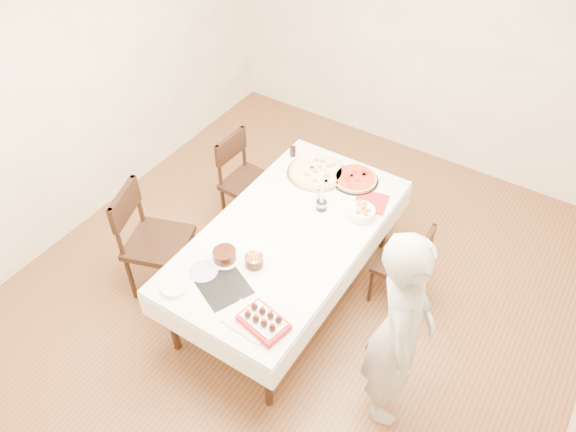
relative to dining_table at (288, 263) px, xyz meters
The scene contains 22 objects.
floor 0.39m from the dining_table, ahead, with size 5.00×5.00×0.00m, color brown.
wall_back 2.69m from the dining_table, 88.01° to the left, with size 4.50×0.04×2.70m, color #F4E3CD.
wall_left 2.37m from the dining_table, behind, with size 0.04×5.00×2.70m, color #F4E3CD.
dining_table is the anchor object (origin of this frame).
chair_right_savory 0.91m from the dining_table, 31.13° to the left, with size 0.41×0.41×0.81m, color black, non-canonical shape.
chair_left_savory 0.97m from the dining_table, 144.24° to the left, with size 0.48×0.48×0.93m, color black, non-canonical shape.
chair_left_dessert 1.07m from the dining_table, 152.66° to the right, with size 0.53×0.53×1.03m, color black, non-canonical shape.
person 1.31m from the dining_table, 21.50° to the right, with size 0.62×0.40×1.69m, color #BCB6B2.
pizza_white 0.84m from the dining_table, 103.10° to the left, with size 0.53×0.53×0.04m, color beige.
pizza_pepperoni 0.93m from the dining_table, 79.73° to the left, with size 0.40×0.40×0.04m, color red.
red_placemat 0.85m from the dining_table, 59.06° to the left, with size 0.26×0.26×0.01m, color #B21E1E.
pasta_bowl 0.74m from the dining_table, 49.22° to the left, with size 0.21×0.21×0.07m, color white.
taper_candle 0.69m from the dining_table, 76.39° to the left, with size 0.09×0.09×0.41m, color white.
shaker_pair 0.62m from the dining_table, 89.13° to the left, with size 0.08×0.08×0.09m, color white, non-canonical shape.
cola_glass 1.05m from the dining_table, 120.16° to the left, with size 0.05×0.05×0.10m, color black.
layer_cake 0.69m from the dining_table, 114.97° to the right, with size 0.22×0.22×0.09m, color #33160C.
cake_board 0.81m from the dining_table, 96.02° to the right, with size 0.32×0.32×0.01m, color black.
birthday_cake 0.62m from the dining_table, 92.68° to the right, with size 0.13×0.13×0.14m, color black.
strawberry_box 0.98m from the dining_table, 67.69° to the right, with size 0.32×0.21×0.08m, color #AA131D, non-canonical shape.
box_lid 0.97m from the dining_table, 73.97° to the right, with size 0.33×0.22×0.03m, color beige.
plate_stack 1.06m from the dining_table, 111.66° to the right, with size 0.19×0.19×0.04m, color white.
china_plate 0.83m from the dining_table, 113.40° to the right, with size 0.21×0.21×0.01m, color white.
Camera 1 is at (1.57, -2.58, 3.84)m, focal length 35.00 mm.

